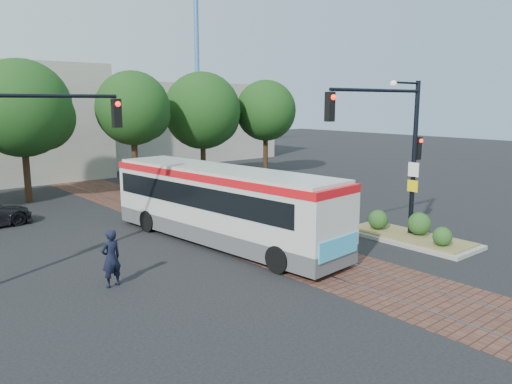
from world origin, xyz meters
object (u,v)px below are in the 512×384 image
traffic_island (408,232)px  officer (111,258)px  signal_pole_main (397,136)px  signal_pole_left (10,156)px  city_bus (221,201)px

traffic_island → officer: (-11.20, 2.74, 0.54)m
signal_pole_main → officer: size_ratio=3.44×
signal_pole_left → officer: bearing=-47.4°
traffic_island → city_bus: bearing=143.0°
signal_pole_main → city_bus: bearing=138.6°
traffic_island → signal_pole_main: 3.95m
traffic_island → signal_pole_main: size_ratio=0.87×
signal_pole_main → traffic_island: bearing=-5.4°
city_bus → signal_pole_main: signal_pole_main is taller
signal_pole_left → officer: 4.19m
traffic_island → officer: bearing=166.3°
city_bus → traffic_island: size_ratio=2.14×
traffic_island → signal_pole_left: bearing=159.6°
city_bus → officer: size_ratio=6.38×
city_bus → signal_pole_left: 7.60m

